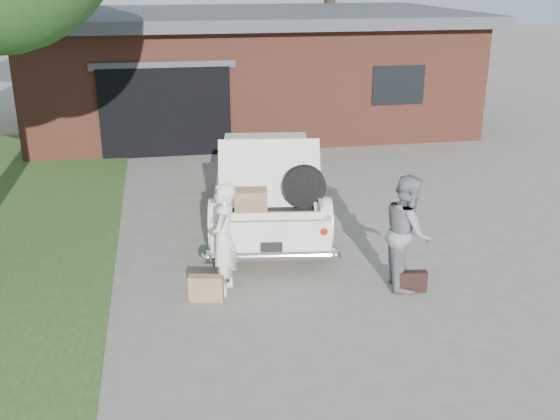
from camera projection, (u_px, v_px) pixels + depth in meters
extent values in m
plane|color=gray|center=(288.00, 296.00, 9.41)|extent=(90.00, 90.00, 0.00)
cube|color=brown|center=(246.00, 73.00, 19.68)|extent=(12.00, 7.00, 3.00)
cube|color=#4C4C51|center=(245.00, 16.00, 19.11)|extent=(12.80, 7.80, 0.30)
cube|color=black|center=(166.00, 112.00, 16.20)|extent=(3.20, 0.30, 2.20)
cube|color=#4C4C51|center=(163.00, 65.00, 15.74)|extent=(3.50, 0.12, 0.18)
cube|color=black|center=(398.00, 85.00, 17.00)|extent=(1.40, 0.08, 1.00)
cylinder|color=#38281E|center=(329.00, 19.00, 25.52)|extent=(0.44, 0.44, 5.24)
cube|color=white|center=(267.00, 191.00, 12.01)|extent=(2.45, 4.97, 0.62)
cube|color=beige|center=(266.00, 158.00, 12.08)|extent=(1.82, 2.11, 0.50)
cube|color=black|center=(265.00, 146.00, 12.94)|extent=(1.48, 0.28, 0.42)
cube|color=black|center=(268.00, 173.00, 11.24)|extent=(1.48, 0.28, 0.42)
cylinder|color=black|center=(218.00, 240.00, 10.55)|extent=(0.29, 0.65, 0.63)
cylinder|color=black|center=(322.00, 238.00, 10.62)|extent=(0.29, 0.65, 0.63)
cylinder|color=black|center=(225.00, 180.00, 13.59)|extent=(0.29, 0.65, 0.63)
cylinder|color=black|center=(305.00, 178.00, 13.66)|extent=(0.29, 0.65, 0.63)
cylinder|color=silver|center=(272.00, 256.00, 9.80)|extent=(1.96, 0.44, 0.17)
cylinder|color=#A5140F|center=(219.00, 233.00, 9.70)|extent=(0.13, 0.11, 0.11)
cylinder|color=#A5140F|center=(324.00, 231.00, 9.77)|extent=(0.13, 0.11, 0.11)
cube|color=black|center=(272.00, 248.00, 9.73)|extent=(0.32, 0.06, 0.16)
cube|color=black|center=(270.00, 208.00, 10.19)|extent=(1.61, 1.24, 0.04)
cube|color=white|center=(221.00, 203.00, 10.13)|extent=(0.20, 1.05, 0.17)
cube|color=white|center=(319.00, 201.00, 10.19)|extent=(0.20, 1.05, 0.17)
cube|color=white|center=(271.00, 216.00, 9.68)|extent=(1.52, 0.27, 0.11)
cube|color=white|center=(270.00, 173.00, 10.25)|extent=(1.67, 0.81, 0.96)
cube|color=#462F1E|center=(247.00, 196.00, 10.36)|extent=(0.61, 0.44, 0.18)
cube|color=#9C774F|center=(251.00, 200.00, 9.95)|extent=(0.54, 0.39, 0.34)
cube|color=black|center=(270.00, 197.00, 10.37)|extent=(0.56, 0.41, 0.16)
cylinder|color=black|center=(304.00, 187.00, 10.05)|extent=(0.68, 0.24, 0.67)
imported|color=white|center=(223.00, 239.00, 9.24)|extent=(0.58, 0.70, 1.66)
imported|color=gray|center=(407.00, 232.00, 9.46)|extent=(0.78, 0.92, 1.70)
cube|color=#9E7D50|center=(206.00, 288.00, 9.22)|extent=(0.51, 0.26, 0.38)
cube|color=black|center=(412.00, 281.00, 9.49)|extent=(0.42, 0.19, 0.32)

